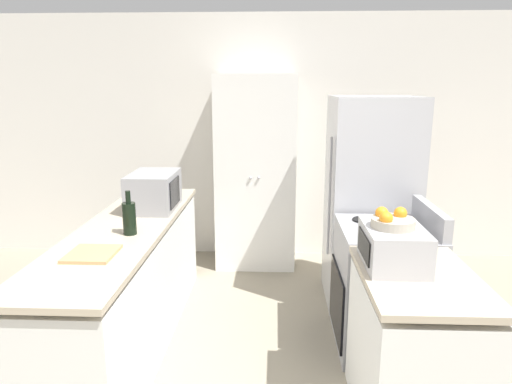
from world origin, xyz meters
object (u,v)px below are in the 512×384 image
pantry_cabinet (256,172)px  stove (383,287)px  microwave (154,191)px  fruit_bowl (392,221)px  wine_bottle (129,218)px  refrigerator (370,202)px  toaster_oven (393,246)px

pantry_cabinet → stove: size_ratio=1.86×
microwave → fruit_bowl: bearing=-34.7°
wine_bottle → refrigerator: bearing=28.7°
microwave → fruit_bowl: (1.60, -1.11, 0.11)m
pantry_cabinet → toaster_oven: pantry_cabinet is taller
microwave → toaster_oven: 1.96m
wine_bottle → fruit_bowl: fruit_bowl is taller
refrigerator → microwave: refrigerator is taller
pantry_cabinet → fruit_bowl: bearing=-69.7°
stove → toaster_oven: bearing=-101.3°
pantry_cabinet → wine_bottle: 1.94m
stove → toaster_oven: toaster_oven is taller
stove → toaster_oven: size_ratio=2.40×
refrigerator → wine_bottle: (-1.77, -0.97, 0.12)m
stove → pantry_cabinet: bearing=122.0°
toaster_oven → fruit_bowl: size_ratio=1.88×
refrigerator → stove: bearing=-92.2°
refrigerator → microwave: (-1.78, -0.33, 0.16)m
pantry_cabinet → wine_bottle: (-0.76, -1.79, 0.03)m
wine_bottle → toaster_oven: (1.61, -0.47, -0.01)m
stove → wine_bottle: 1.84m
pantry_cabinet → stove: 1.93m
microwave → refrigerator: bearing=10.5°
pantry_cabinet → fruit_bowl: (0.83, -2.25, 0.17)m
stove → fruit_bowl: bearing=-102.6°
wine_bottle → stove: bearing=6.9°
stove → toaster_oven: 0.89m
refrigerator → toaster_oven: refrigerator is taller
wine_bottle → pantry_cabinet: bearing=66.9°
stove → microwave: 1.89m
microwave → pantry_cabinet: bearing=56.3°
toaster_oven → fruit_bowl: fruit_bowl is taller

